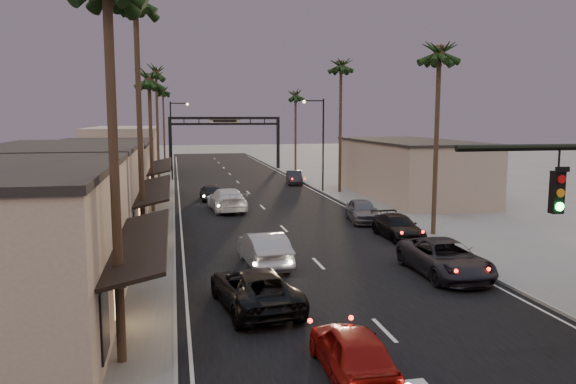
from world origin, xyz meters
name	(u,v)px	position (x,y,z in m)	size (l,w,h in m)	color
ground	(257,202)	(0.00, 40.00, 0.00)	(200.00, 200.00, 0.00)	slate
road	(249,194)	(0.00, 45.00, 0.00)	(14.00, 120.00, 0.02)	black
sidewalk_left	(150,187)	(-9.50, 52.00, 0.06)	(5.00, 92.00, 0.12)	slate
sidewalk_right	(326,183)	(9.50, 52.00, 0.06)	(5.00, 92.00, 0.12)	slate
storefront_mid	(66,197)	(-13.00, 26.00, 2.75)	(8.00, 14.00, 5.50)	gray
storefront_far	(102,174)	(-13.00, 42.00, 2.50)	(8.00, 16.00, 5.00)	tan
storefront_dist	(124,151)	(-13.00, 65.00, 3.00)	(8.00, 20.00, 6.00)	gray
building_right	(410,170)	(14.00, 40.00, 2.50)	(8.00, 18.00, 5.00)	gray
arch	(225,130)	(0.00, 70.00, 5.53)	(15.20, 0.40, 7.27)	black
streetlight_right	(320,137)	(6.92, 45.00, 5.33)	(2.13, 0.30, 9.00)	black
streetlight_left	(174,134)	(-6.92, 58.00, 5.33)	(2.13, 0.30, 9.00)	black
palm_lc	(149,73)	(-8.60, 36.00, 10.47)	(3.20, 3.20, 12.20)	#38281C
palm_ld	(156,68)	(-8.60, 55.00, 12.42)	(3.20, 3.20, 14.20)	#38281C
palm_ra	(440,46)	(8.60, 24.00, 11.44)	(3.20, 3.20, 13.20)	#38281C
palm_rb	(341,61)	(8.60, 44.00, 12.42)	(3.20, 3.20, 14.20)	#38281C
palm_rc	(296,92)	(8.60, 64.00, 10.47)	(3.20, 3.20, 12.20)	#38281C
palm_far	(163,88)	(-8.30, 78.00, 11.44)	(3.20, 3.20, 13.20)	#38281C
oncoming_red	(352,350)	(-2.14, 7.00, 0.74)	(1.76, 4.37, 1.49)	maroon
oncoming_pickup	(255,288)	(-4.05, 13.14, 0.78)	(2.60, 5.65, 1.57)	black
oncoming_silver	(264,249)	(-2.72, 19.23, 0.84)	(1.78, 5.10, 1.68)	gray
oncoming_white	(227,199)	(-2.99, 35.93, 0.89)	(2.48, 6.10, 1.77)	silver
oncoming_dgrey	(211,192)	(-3.86, 41.84, 0.73)	(1.73, 4.29, 1.46)	black
curbside_near	(445,258)	(5.20, 15.84, 0.82)	(2.71, 5.87, 1.63)	black
curbside_black	(398,227)	(6.20, 23.81, 0.70)	(1.97, 4.84, 1.40)	black
curbside_grey	(362,211)	(5.83, 29.31, 0.79)	(1.87, 4.64, 1.58)	#55555B
curbside_far	(294,177)	(5.81, 51.82, 0.73)	(1.54, 4.43, 1.46)	black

